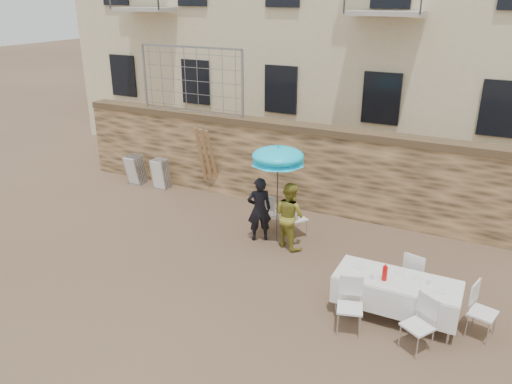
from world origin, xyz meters
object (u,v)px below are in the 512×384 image
at_px(man_suit, 259,209).
at_px(woman_dress, 290,215).
at_px(table_chair_front_left, 350,307).
at_px(table_chair_side, 483,312).
at_px(table_chair_back, 416,274).
at_px(chair_stack_left, 140,167).
at_px(soda_bottle, 385,273).
at_px(couple_chair_right, 297,217).
at_px(table_chair_front_right, 418,325).
at_px(couple_chair_left, 269,212).
at_px(chair_stack_right, 164,172).
at_px(banquet_table, 397,281).
at_px(umbrella, 278,159).

distance_m(man_suit, woman_dress, 0.75).
height_order(table_chair_front_left, table_chair_side, same).
height_order(table_chair_back, table_chair_side, same).
bearing_deg(chair_stack_left, soda_bottle, -23.67).
xyz_separation_m(couple_chair_right, table_chair_front_right, (3.26, -2.92, 0.00)).
xyz_separation_m(table_chair_front_right, table_chair_back, (-0.30, 1.55, 0.00)).
bearing_deg(woman_dress, soda_bottle, 169.50).
bearing_deg(couple_chair_right, couple_chair_left, 35.51).
relative_size(couple_chair_right, chair_stack_right, 1.04).
distance_m(banquet_table, soda_bottle, 0.30).
distance_m(man_suit, chair_stack_right, 4.42).
relative_size(couple_chair_left, table_chair_front_right, 1.00).
relative_size(umbrella, couple_chair_left, 2.20).
distance_m(woman_dress, banquet_table, 3.15).
relative_size(table_chair_front_left, table_chair_front_right, 1.00).
bearing_deg(table_chair_front_left, chair_stack_right, 132.96).
relative_size(umbrella, table_chair_front_right, 2.20).
height_order(couple_chair_right, table_chair_side, same).
height_order(couple_chair_right, table_chair_back, same).
bearing_deg(man_suit, chair_stack_right, -59.84).
distance_m(table_chair_back, table_chair_side, 1.39).
xyz_separation_m(umbrella, soda_bottle, (2.86, -1.87, -1.09)).
height_order(banquet_table, soda_bottle, soda_bottle).
height_order(table_chair_side, chair_stack_right, table_chair_side).
bearing_deg(chair_stack_right, couple_chair_right, -15.02).
xyz_separation_m(couple_chair_right, table_chair_front_left, (2.16, -2.92, 0.00)).
distance_m(table_chair_front_left, chair_stack_right, 8.05).
distance_m(umbrella, table_chair_side, 4.98).
bearing_deg(banquet_table, chair_stack_left, 157.71).
bearing_deg(table_chair_back, couple_chair_left, -7.76).
height_order(couple_chair_right, table_chair_front_left, same).
xyz_separation_m(soda_bottle, table_chair_front_right, (0.70, -0.60, -0.43)).
height_order(couple_chair_left, table_chair_front_right, same).
distance_m(banquet_table, table_chair_front_left, 0.99).
bearing_deg(couple_chair_left, table_chair_back, 154.54).
bearing_deg(table_chair_front_right, man_suit, -178.95).
relative_size(umbrella, table_chair_back, 2.20).
bearing_deg(chair_stack_left, man_suit, -20.26).
xyz_separation_m(table_chair_front_left, table_chair_back, (0.80, 1.55, 0.00)).
height_order(umbrella, table_chair_side, umbrella).
bearing_deg(chair_stack_right, banquet_table, -24.67).
bearing_deg(chair_stack_left, woman_dress, -17.76).
height_order(umbrella, couple_chair_right, umbrella).
relative_size(umbrella, soda_bottle, 8.12).
bearing_deg(soda_bottle, couple_chair_left, 144.56).
bearing_deg(umbrella, table_chair_side, -19.95).
xyz_separation_m(umbrella, banquet_table, (3.06, -1.72, -1.27)).
bearing_deg(couple_chair_right, chair_stack_left, 22.81).
bearing_deg(couple_chair_right, man_suit, 73.67).
xyz_separation_m(couple_chair_left, chair_stack_right, (-4.02, 1.27, -0.02)).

